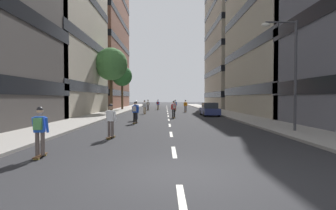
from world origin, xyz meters
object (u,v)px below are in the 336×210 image
object	(u,v)px
skater_0	(135,111)
skater_5	(175,105)
skater_2	(145,106)
skater_6	(111,119)
street_tree_mid	(111,64)
street_tree_near	(122,76)
parked_car_near	(210,110)
skater_8	(40,129)
skater_9	(158,104)
skater_7	(148,104)
skater_1	(174,108)
skater_3	(185,105)
skater_4	(136,109)
streetlamp_right	(289,63)

from	to	relation	value
skater_0	skater_5	world-z (taller)	same
skater_2	skater_6	world-z (taller)	same
street_tree_mid	skater_5	bearing A→B (deg)	31.69
skater_6	street_tree_near	bearing A→B (deg)	98.12
parked_car_near	street_tree_near	size ratio (longest dim) A/B	0.60
parked_car_near	skater_0	bearing A→B (deg)	-128.80
skater_8	skater_9	world-z (taller)	same
skater_7	skater_9	world-z (taller)	same
street_tree_mid	skater_2	xyz separation A→B (m)	(4.71, -2.03, -5.66)
skater_1	skater_7	distance (m)	17.38
skater_0	skater_3	distance (m)	18.45
skater_4	skater_6	world-z (taller)	same
skater_0	skater_9	world-z (taller)	same
skater_2	skater_5	size ratio (longest dim) A/B	1.00
skater_6	skater_9	size ratio (longest dim) A/B	1.00
skater_2	skater_5	distance (m)	8.66
skater_0	skater_7	distance (m)	22.93
skater_3	skater_4	distance (m)	15.73
skater_0	skater_7	size ratio (longest dim) A/B	1.00
skater_1	skater_6	bearing A→B (deg)	-104.82
street_tree_mid	parked_car_near	bearing A→B (deg)	-23.68
street_tree_near	skater_5	distance (m)	10.78
skater_2	skater_5	bearing A→B (deg)	60.69
streetlamp_right	skater_9	xyz separation A→B (m)	(-8.63, 30.43, -3.12)
skater_8	skater_6	bearing A→B (deg)	70.57
street_tree_mid	skater_1	distance (m)	13.47
skater_3	parked_car_near	bearing A→B (deg)	-74.85
street_tree_mid	skater_3	size ratio (longest dim) A/B	4.92
skater_1	skater_9	size ratio (longest dim) A/B	1.00
skater_4	skater_6	xyz separation A→B (m)	(-0.10, -10.86, -0.03)
parked_car_near	skater_0	size ratio (longest dim) A/B	2.47
skater_2	skater_3	world-z (taller)	same
skater_8	skater_9	size ratio (longest dim) A/B	1.00
skater_3	skater_5	distance (m)	3.20
skater_8	skater_3	bearing A→B (deg)	76.26
street_tree_mid	skater_6	world-z (taller)	street_tree_mid
skater_1	skater_6	xyz separation A→B (m)	(-3.67, -13.86, -0.03)
skater_0	skater_6	bearing A→B (deg)	-92.52
skater_1	skater_2	bearing A→B (deg)	116.84
parked_car_near	skater_8	xyz separation A→B (m)	(-9.53, -21.80, 0.32)
street_tree_near	streetlamp_right	xyz separation A→B (m)	(14.72, -30.01, -1.61)
street_tree_near	skater_2	world-z (taller)	street_tree_near
skater_0	skater_6	world-z (taller)	same
skater_7	skater_9	distance (m)	2.34
skater_3	streetlamp_right	bearing A→B (deg)	-79.43
skater_5	skater_8	world-z (taller)	same
skater_2	skater_8	size ratio (longest dim) A/B	1.00
parked_car_near	streetlamp_right	world-z (taller)	streetlamp_right
skater_6	skater_9	world-z (taller)	same
skater_2	skater_6	bearing A→B (deg)	-90.34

